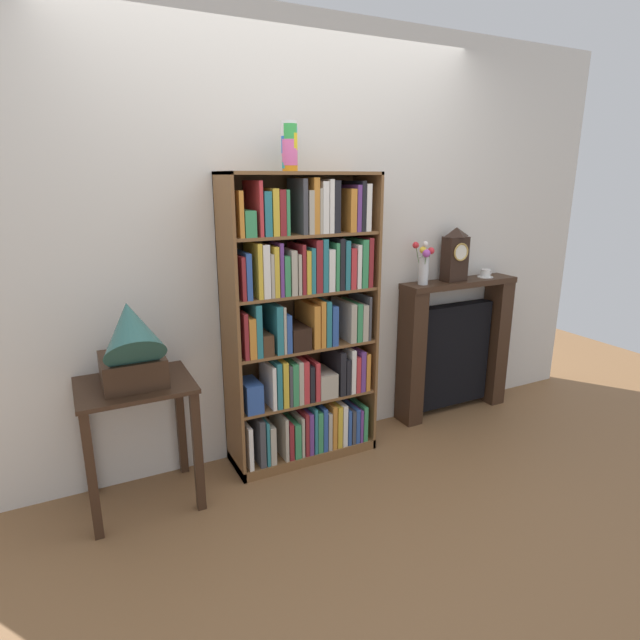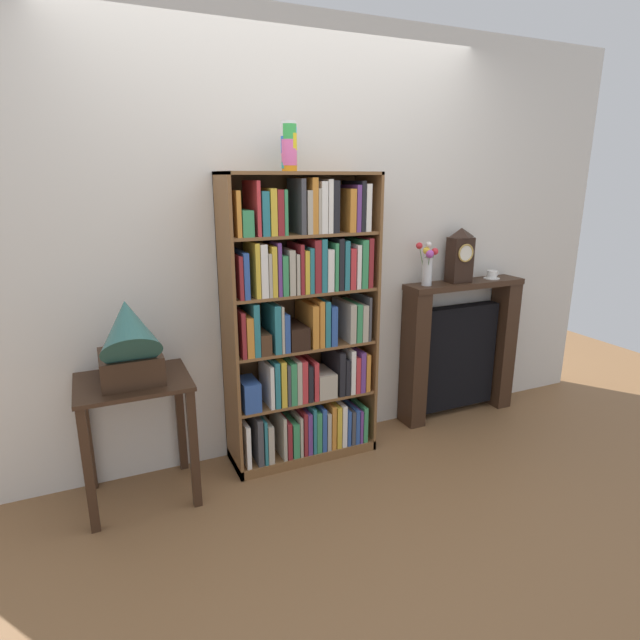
# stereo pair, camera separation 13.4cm
# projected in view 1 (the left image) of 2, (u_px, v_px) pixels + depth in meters

# --- Properties ---
(ground_plane) EXTENTS (7.64, 6.40, 0.02)m
(ground_plane) POSITION_uv_depth(u_px,v_px,m) (309.00, 462.00, 3.21)
(ground_plane) COLOR brown
(wall_back) EXTENTS (4.64, 0.08, 2.60)m
(wall_back) POSITION_uv_depth(u_px,v_px,m) (308.00, 244.00, 3.19)
(wall_back) COLOR silver
(wall_back) RESTS_ON ground
(bookshelf) EXTENTS (0.90, 0.33, 1.73)m
(bookshelf) POSITION_uv_depth(u_px,v_px,m) (303.00, 329.00, 3.07)
(bookshelf) COLOR brown
(bookshelf) RESTS_ON ground
(cup_stack) EXTENTS (0.09, 0.09, 0.26)m
(cup_stack) POSITION_uv_depth(u_px,v_px,m) (290.00, 146.00, 2.77)
(cup_stack) COLOR orange
(cup_stack) RESTS_ON bookshelf
(side_table_left) EXTENTS (0.57, 0.47, 0.69)m
(side_table_left) POSITION_uv_depth(u_px,v_px,m) (137.00, 414.00, 2.67)
(side_table_left) COLOR #382316
(side_table_left) RESTS_ON ground
(gramophone) EXTENTS (0.30, 0.46, 0.52)m
(gramophone) POSITION_uv_depth(u_px,v_px,m) (132.00, 345.00, 2.51)
(gramophone) COLOR #382316
(gramophone) RESTS_ON side_table_left
(fireplace_mantel) EXTENTS (0.91, 0.20, 1.00)m
(fireplace_mantel) POSITION_uv_depth(u_px,v_px,m) (454.00, 348.00, 3.78)
(fireplace_mantel) COLOR #382316
(fireplace_mantel) RESTS_ON ground
(mantel_clock) EXTENTS (0.16, 0.12, 0.37)m
(mantel_clock) POSITION_uv_depth(u_px,v_px,m) (455.00, 254.00, 3.55)
(mantel_clock) COLOR black
(mantel_clock) RESTS_ON fireplace_mantel
(flower_vase) EXTENTS (0.13, 0.13, 0.30)m
(flower_vase) POSITION_uv_depth(u_px,v_px,m) (424.00, 263.00, 3.44)
(flower_vase) COLOR silver
(flower_vase) RESTS_ON fireplace_mantel
(teacup_with_saucer) EXTENTS (0.12, 0.11, 0.06)m
(teacup_with_saucer) POSITION_uv_depth(u_px,v_px,m) (486.00, 274.00, 3.73)
(teacup_with_saucer) COLOR white
(teacup_with_saucer) RESTS_ON fireplace_mantel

